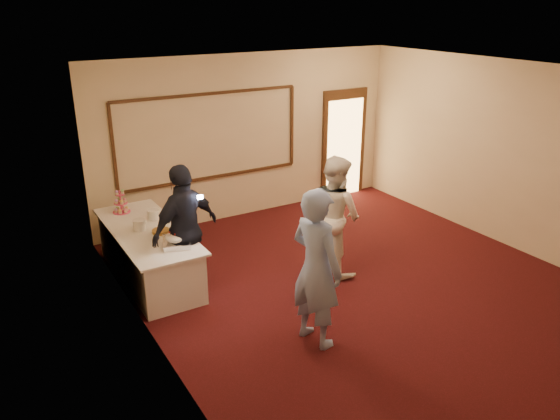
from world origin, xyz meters
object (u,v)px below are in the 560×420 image
object	(u,v)px
plate_stack_a	(140,225)
man	(316,268)
plate_stack_b	(153,215)
cupcake_stand	(121,204)
tart	(161,232)
guest	(185,230)
buffet_table	(149,254)
woman	(335,215)
pavlova_tray	(176,239)

from	to	relation	value
plate_stack_a	man	distance (m)	2.90
plate_stack_b	man	bearing A→B (deg)	-71.30
cupcake_stand	plate_stack_a	size ratio (longest dim) A/B	2.10
tart	man	bearing A→B (deg)	-65.48
man	guest	size ratio (longest dim) A/B	1.05
buffet_table	woman	distance (m)	2.79
cupcake_stand	man	world-z (taller)	man
plate_stack_a	pavlova_tray	bearing A→B (deg)	-69.33
pavlova_tray	woman	bearing A→B (deg)	-12.10
plate_stack_a	plate_stack_b	distance (m)	0.42
plate_stack_b	woman	bearing A→B (deg)	-33.93
cupcake_stand	woman	size ratio (longest dim) A/B	0.22
plate_stack_a	plate_stack_b	xyz separation A→B (m)	(0.30, 0.29, -0.00)
woman	buffet_table	bearing A→B (deg)	58.16
tart	woman	size ratio (longest dim) A/B	0.16
plate_stack_a	guest	distance (m)	0.81
buffet_table	man	xyz separation A→B (m)	(1.20, -2.57, 0.59)
woman	guest	world-z (taller)	guest
pavlova_tray	plate_stack_a	xyz separation A→B (m)	(-0.28, 0.73, -0.00)
buffet_table	guest	distance (m)	0.91
buffet_table	pavlova_tray	distance (m)	0.86
plate_stack_b	guest	bearing A→B (deg)	-82.03
pavlova_tray	cupcake_stand	size ratio (longest dim) A/B	1.43
man	woman	xyz separation A→B (m)	(1.27, 1.38, -0.07)
cupcake_stand	guest	xyz separation A→B (m)	(0.47, -1.51, 0.02)
pavlova_tray	plate_stack_b	distance (m)	1.03
pavlova_tray	tart	xyz separation A→B (m)	(-0.06, 0.46, -0.05)
man	pavlova_tray	bearing A→B (deg)	15.81
plate_stack_a	tart	xyz separation A→B (m)	(0.22, -0.27, -0.05)
pavlova_tray	plate_stack_a	world-z (taller)	pavlova_tray
buffet_table	tart	distance (m)	0.49
plate_stack_a	man	bearing A→B (deg)	-63.83
pavlova_tray	plate_stack_a	distance (m)	0.79
cupcake_stand	woman	bearing A→B (deg)	-38.48
cupcake_stand	guest	distance (m)	1.58
pavlova_tray	tart	world-z (taller)	pavlova_tray
buffet_table	plate_stack_b	size ratio (longest dim) A/B	13.88
woman	guest	distance (m)	2.19
buffet_table	cupcake_stand	size ratio (longest dim) A/B	6.20
plate_stack_b	cupcake_stand	bearing A→B (deg)	121.59
tart	woman	xyz separation A→B (m)	(2.33, -0.95, 0.10)
plate_stack_a	woman	distance (m)	2.83
plate_stack_a	plate_stack_b	size ratio (longest dim) A/B	1.06
man	guest	distance (m)	2.10
cupcake_stand	plate_stack_b	size ratio (longest dim) A/B	2.24
buffet_table	cupcake_stand	bearing A→B (deg)	97.55
man	guest	bearing A→B (deg)	11.29
tart	guest	size ratio (longest dim) A/B	0.15
plate_stack_a	man	xyz separation A→B (m)	(1.28, -2.60, 0.12)
plate_stack_b	man	world-z (taller)	man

